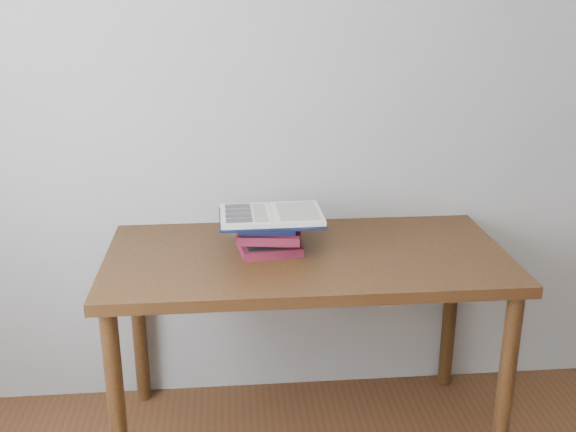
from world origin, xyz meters
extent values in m
cube|color=#A7A59E|center=(0.00, 1.75, 1.30)|extent=(3.50, 0.04, 2.60)
cube|color=#463111|center=(0.07, 1.38, 0.78)|extent=(1.50, 0.75, 0.04)
cylinder|color=#463111|center=(-0.62, 1.07, 0.38)|extent=(0.06, 0.06, 0.76)
cylinder|color=#463111|center=(0.75, 1.07, 0.38)|extent=(0.06, 0.06, 0.76)
cylinder|color=#463111|center=(-0.62, 1.69, 0.38)|extent=(0.06, 0.06, 0.76)
cylinder|color=#463111|center=(0.75, 1.69, 0.38)|extent=(0.06, 0.06, 0.76)
cube|color=maroon|center=(-0.07, 1.40, 0.82)|extent=(0.24, 0.19, 0.03)
cube|color=black|center=(-0.07, 1.42, 0.85)|extent=(0.20, 0.18, 0.03)
cube|color=maroon|center=(-0.07, 1.39, 0.88)|extent=(0.25, 0.21, 0.03)
cube|color=#161844|center=(-0.08, 1.40, 0.91)|extent=(0.21, 0.16, 0.03)
cube|color=black|center=(-0.06, 1.42, 0.93)|extent=(0.39, 0.27, 0.01)
cube|color=beige|center=(-0.16, 1.42, 0.94)|extent=(0.19, 0.26, 0.02)
cube|color=beige|center=(0.03, 1.42, 0.94)|extent=(0.19, 0.26, 0.02)
cylinder|color=beige|center=(-0.06, 1.42, 0.94)|extent=(0.02, 0.25, 0.01)
cube|color=black|center=(-0.19, 1.50, 0.95)|extent=(0.10, 0.05, 0.00)
cube|color=black|center=(-0.19, 1.44, 0.95)|extent=(0.10, 0.05, 0.00)
cube|color=black|center=(-0.19, 1.39, 0.95)|extent=(0.10, 0.05, 0.00)
cube|color=black|center=(-0.18, 1.33, 0.95)|extent=(0.10, 0.05, 0.00)
cube|color=beige|center=(-0.11, 1.42, 0.95)|extent=(0.05, 0.21, 0.00)
cube|color=beige|center=(0.04, 1.42, 0.95)|extent=(0.15, 0.22, 0.00)
camera|label=1|loc=(-0.21, -0.94, 1.75)|focal=42.00mm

